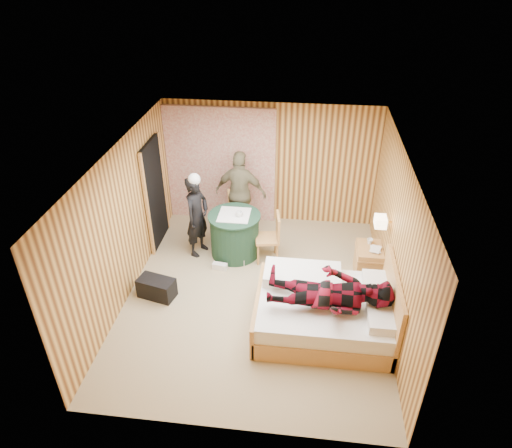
# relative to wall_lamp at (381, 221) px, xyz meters

# --- Properties ---
(floor) EXTENTS (4.20, 5.00, 0.01)m
(floor) POSITION_rel_wall_lamp_xyz_m (-1.92, -0.45, -1.30)
(floor) COLOR tan
(floor) RESTS_ON ground
(ceiling) EXTENTS (4.20, 5.00, 0.01)m
(ceiling) POSITION_rel_wall_lamp_xyz_m (-1.92, -0.45, 1.20)
(ceiling) COLOR white
(ceiling) RESTS_ON wall_back
(wall_back) EXTENTS (4.20, 0.02, 2.50)m
(wall_back) POSITION_rel_wall_lamp_xyz_m (-1.92, 2.05, -0.05)
(wall_back) COLOR #E5B157
(wall_back) RESTS_ON floor
(wall_left) EXTENTS (0.02, 5.00, 2.50)m
(wall_left) POSITION_rel_wall_lamp_xyz_m (-4.02, -0.45, -0.05)
(wall_left) COLOR #E5B157
(wall_left) RESTS_ON floor
(wall_right) EXTENTS (0.02, 5.00, 2.50)m
(wall_right) POSITION_rel_wall_lamp_xyz_m (0.18, -0.45, -0.05)
(wall_right) COLOR #E5B157
(wall_right) RESTS_ON floor
(curtain) EXTENTS (2.20, 0.08, 2.40)m
(curtain) POSITION_rel_wall_lamp_xyz_m (-2.92, 1.98, -0.10)
(curtain) COLOR beige
(curtain) RESTS_ON floor
(doorway) EXTENTS (0.06, 0.90, 2.05)m
(doorway) POSITION_rel_wall_lamp_xyz_m (-3.98, 0.95, -0.28)
(doorway) COLOR black
(doorway) RESTS_ON floor
(wall_lamp) EXTENTS (0.26, 0.24, 0.16)m
(wall_lamp) POSITION_rel_wall_lamp_xyz_m (0.00, 0.00, 0.00)
(wall_lamp) COLOR gold
(wall_lamp) RESTS_ON wall_right
(bed) EXTENTS (2.00, 1.58, 1.08)m
(bed) POSITION_rel_wall_lamp_xyz_m (-0.80, -1.05, -0.99)
(bed) COLOR #E2A35C
(bed) RESTS_ON floor
(nightstand) EXTENTS (0.45, 0.61, 0.59)m
(nightstand) POSITION_rel_wall_lamp_xyz_m (-0.04, 0.29, -0.99)
(nightstand) COLOR #E2A35C
(nightstand) RESTS_ON floor
(round_table) EXTENTS (0.96, 0.96, 0.85)m
(round_table) POSITION_rel_wall_lamp_xyz_m (-2.45, 0.68, -0.87)
(round_table) COLOR #1B3B28
(round_table) RESTS_ON floor
(chair_far) EXTENTS (0.53, 0.53, 0.93)m
(chair_far) POSITION_rel_wall_lamp_xyz_m (-2.47, 1.43, -0.76)
(chair_far) COLOR #E2A35C
(chair_far) RESTS_ON floor
(chair_near) EXTENTS (0.48, 0.48, 0.93)m
(chair_near) POSITION_rel_wall_lamp_xyz_m (-1.75, 0.59, -0.76)
(chair_near) COLOR #E2A35C
(chair_near) RESTS_ON floor
(duffel_bag) EXTENTS (0.66, 0.46, 0.34)m
(duffel_bag) POSITION_rel_wall_lamp_xyz_m (-3.54, -0.68, -1.13)
(duffel_bag) COLOR black
(duffel_bag) RESTS_ON floor
(sneaker_left) EXTENTS (0.27, 0.14, 0.12)m
(sneaker_left) POSITION_rel_wall_lamp_xyz_m (-2.65, 0.16, -1.24)
(sneaker_left) COLOR silver
(sneaker_left) RESTS_ON floor
(sneaker_right) EXTENTS (0.30, 0.20, 0.12)m
(sneaker_right) POSITION_rel_wall_lamp_xyz_m (-2.33, 0.39, -1.24)
(sneaker_right) COLOR silver
(sneaker_right) RESTS_ON floor
(woman_standing) EXTENTS (0.55, 0.66, 1.56)m
(woman_standing) POSITION_rel_wall_lamp_xyz_m (-3.13, 0.65, -0.52)
(woman_standing) COLOR black
(woman_standing) RESTS_ON floor
(man_at_table) EXTENTS (1.06, 0.55, 1.72)m
(man_at_table) POSITION_rel_wall_lamp_xyz_m (-2.45, 1.48, -0.44)
(man_at_table) COLOR #716A4B
(man_at_table) RESTS_ON floor
(man_on_bed) EXTENTS (0.86, 0.67, 1.77)m
(man_on_bed) POSITION_rel_wall_lamp_xyz_m (-0.77, -1.28, -0.33)
(man_on_bed) COLOR maroon
(man_on_bed) RESTS_ON bed
(book_lower) EXTENTS (0.17, 0.23, 0.02)m
(book_lower) POSITION_rel_wall_lamp_xyz_m (-0.04, 0.24, -0.70)
(book_lower) COLOR silver
(book_lower) RESTS_ON nightstand
(book_upper) EXTENTS (0.23, 0.27, 0.02)m
(book_upper) POSITION_rel_wall_lamp_xyz_m (-0.04, 0.24, -0.68)
(book_upper) COLOR silver
(book_upper) RESTS_ON nightstand
(cup_nightstand) EXTENTS (0.12, 0.12, 0.09)m
(cup_nightstand) POSITION_rel_wall_lamp_xyz_m (-0.04, 0.42, -0.66)
(cup_nightstand) COLOR silver
(cup_nightstand) RESTS_ON nightstand
(cup_table) EXTENTS (0.13, 0.13, 0.10)m
(cup_table) POSITION_rel_wall_lamp_xyz_m (-2.35, 0.63, -0.40)
(cup_table) COLOR silver
(cup_table) RESTS_ON round_table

